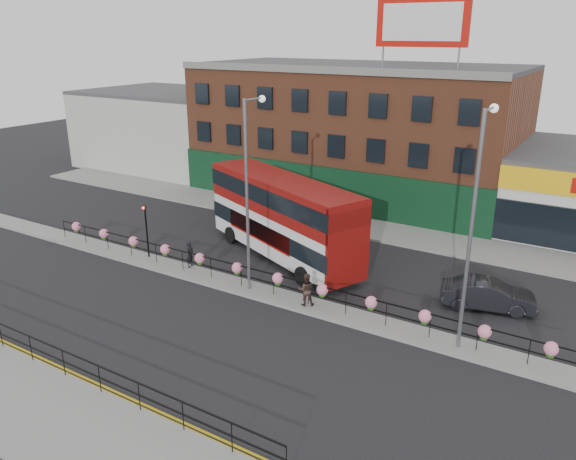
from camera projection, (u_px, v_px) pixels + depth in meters
The scene contains 18 objects.
ground at pixel (257, 293), 28.73m from camera, with size 120.00×120.00×0.00m, color black.
south_pavement at pixel (57, 422), 19.07m from camera, with size 60.00×4.00×0.15m, color gray.
north_pavement at pixel (357, 226), 38.35m from camera, with size 60.00×4.00×0.15m, color gray.
median at pixel (257, 291), 28.71m from camera, with size 60.00×1.60×0.15m, color gray.
yellow_line_inner at pixel (110, 389), 20.94m from camera, with size 60.00×0.10×0.01m, color gold.
yellow_line_outer at pixel (106, 392), 20.79m from camera, with size 60.00×0.10×0.01m, color gold.
brick_building at pixel (356, 131), 45.04m from camera, with size 25.00×12.21×10.30m.
warehouse_west at pixel (169, 128), 55.56m from camera, with size 15.50×12.00×7.30m.
billboard at pixel (422, 22), 35.15m from camera, with size 6.00×0.29×4.40m.
median_railing at pixel (257, 274), 28.38m from camera, with size 30.04×0.56×1.23m.
south_railing at pixel (63, 357), 21.29m from camera, with size 20.04×0.05×1.12m.
double_decker_bus at pixel (283, 210), 32.21m from camera, with size 11.96×7.33×4.80m.
car at pixel (488, 295), 26.86m from camera, with size 4.64×2.73×1.45m, color black.
pedestrian_a at pixel (190, 254), 31.28m from camera, with size 0.49×0.63×1.52m, color black.
pedestrian_b at pixel (306, 290), 26.84m from camera, with size 1.00×0.95×1.63m, color #382722.
lamp_column_west at pixel (249, 180), 27.15m from camera, with size 0.34×1.69×9.61m.
lamp_column_east at pixel (475, 212), 21.77m from camera, with size 0.35×1.73×9.87m.
traffic_light_median at pixel (146, 219), 32.18m from camera, with size 0.15×0.28×3.65m.
Camera 1 is at (14.97, -21.35, 12.59)m, focal length 35.00 mm.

